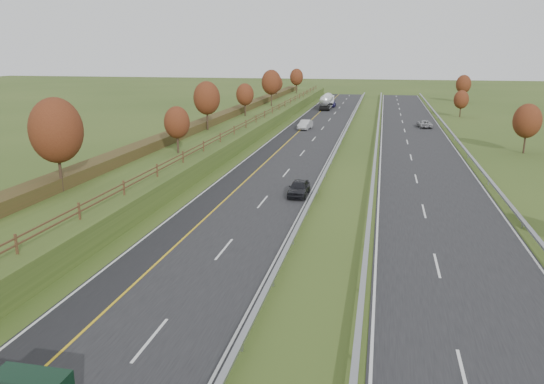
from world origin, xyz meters
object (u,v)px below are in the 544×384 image
at_px(road_tanker, 327,101).
at_px(car_dark_near, 299,188).
at_px(car_oncoming, 424,124).
at_px(car_silver_mid, 305,125).
at_px(car_small_far, 332,104).

relative_size(road_tanker, car_dark_near, 2.59).
xyz_separation_m(road_tanker, car_oncoming, (20.29, -28.16, -1.18)).
height_order(car_silver_mid, car_oncoming, car_silver_mid).
bearing_deg(car_small_far, car_silver_mid, -91.36).
bearing_deg(car_silver_mid, car_small_far, 96.10).
bearing_deg(car_silver_mid, road_tanker, 97.06).
bearing_deg(car_dark_near, car_small_far, 94.00).
bearing_deg(car_small_far, road_tanker, -98.36).
distance_m(car_silver_mid, car_oncoming, 21.37).
bearing_deg(road_tanker, car_silver_mid, -90.18).
distance_m(road_tanker, car_dark_near, 78.25).
bearing_deg(car_small_far, car_dark_near, -86.82).
bearing_deg(car_dark_near, car_silver_mid, 98.07).
bearing_deg(car_oncoming, road_tanker, -61.09).
distance_m(car_small_far, car_oncoming, 38.30).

